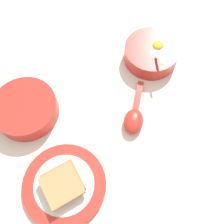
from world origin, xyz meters
TOP-DOWN VIEW (x-y plane):
  - ground_plane at (0.00, 0.00)m, footprint 3.00×3.00m
  - egg_bowl at (-0.22, 0.06)m, footprint 0.17×0.17m
  - toast_plate at (0.22, 0.24)m, footprint 0.22×0.22m
  - toast_sandwich at (0.23, 0.24)m, footprint 0.11×0.11m
  - soup_spoon at (-0.04, 0.20)m, footprint 0.16×0.14m
  - congee_bowl at (0.20, -0.01)m, footprint 0.18×0.18m

SIDE VIEW (x-z plane):
  - ground_plane at x=0.00m, z-range 0.00..0.00m
  - toast_plate at x=0.22m, z-range 0.00..0.01m
  - soup_spoon at x=-0.04m, z-range 0.00..0.03m
  - egg_bowl at x=-0.22m, z-range -0.01..0.07m
  - congee_bowl at x=0.20m, z-range 0.00..0.06m
  - toast_sandwich at x=0.23m, z-range 0.01..0.04m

